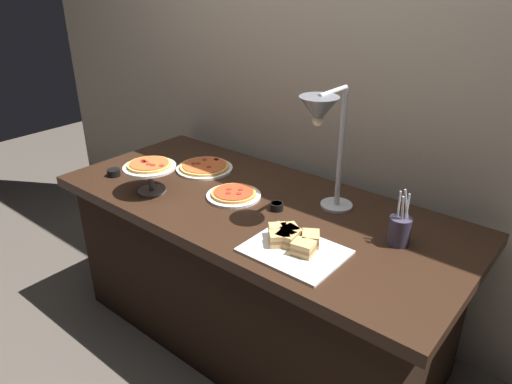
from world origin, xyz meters
name	(u,v)px	position (x,y,z in m)	size (l,w,h in m)	color
ground_plane	(256,333)	(0.00, 0.00, 0.00)	(8.00, 8.00, 0.00)	#4C443D
back_wall	(322,84)	(0.00, 0.50, 1.20)	(4.40, 0.04, 2.40)	tan
buffet_table	(256,271)	(0.00, 0.00, 0.39)	(1.90, 0.84, 0.76)	black
heat_lamp	(323,123)	(0.30, 0.04, 1.18)	(0.15, 0.34, 0.53)	#B7BABF
pizza_plate_front	(234,194)	(-0.11, -0.02, 0.77)	(0.25, 0.25, 0.03)	white
pizza_plate_center	(204,167)	(-0.44, 0.12, 0.77)	(0.29, 0.29, 0.03)	white
pizza_plate_raised_stand	(150,169)	(-0.45, -0.22, 0.87)	(0.24, 0.24, 0.15)	#595B60
sandwich_platter	(293,243)	(0.35, -0.21, 0.78)	(0.35, 0.27, 0.06)	white
sauce_cup_near	(114,172)	(-0.74, -0.23, 0.78)	(0.07, 0.07, 0.03)	black
sauce_cup_far	(276,207)	(0.12, 0.00, 0.78)	(0.06, 0.06, 0.03)	black
utensil_holder	(400,230)	(0.64, 0.07, 0.82)	(0.08, 0.08, 0.23)	#383347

